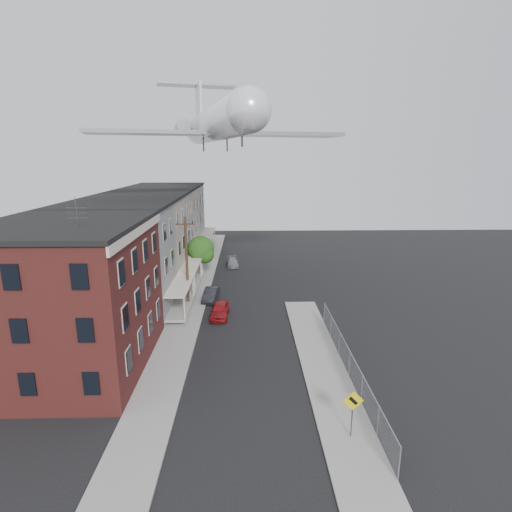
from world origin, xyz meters
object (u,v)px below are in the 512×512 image
(car_near, at_px, (220,310))
(warning_sign, at_px, (353,407))
(car_far, at_px, (233,262))
(utility_pole, at_px, (187,262))
(airplane, at_px, (216,124))
(car_mid, at_px, (211,294))
(street_tree, at_px, (202,250))

(car_near, bearing_deg, warning_sign, -61.69)
(car_far, bearing_deg, car_near, -96.94)
(car_far, bearing_deg, utility_pole, -109.07)
(warning_sign, height_order, car_far, warning_sign)
(warning_sign, distance_m, airplane, 32.20)
(utility_pole, height_order, car_mid, utility_pole)
(street_tree, distance_m, car_far, 7.01)
(street_tree, height_order, car_near, street_tree)
(utility_pole, distance_m, car_far, 16.27)
(car_far, distance_m, airplane, 18.98)
(warning_sign, relative_size, street_tree, 0.54)
(utility_pole, bearing_deg, warning_sign, -59.52)
(warning_sign, xyz_separation_m, car_near, (-7.97, 16.63, -1.21))
(street_tree, bearing_deg, airplane, -47.47)
(airplane, bearing_deg, street_tree, 132.53)
(car_near, relative_size, car_mid, 1.06)
(street_tree, distance_m, car_mid, 8.48)
(utility_pole, distance_m, street_tree, 10.00)
(airplane, bearing_deg, warning_sign, -71.88)
(street_tree, xyz_separation_m, car_near, (2.91, -12.32, -2.78))
(utility_pole, height_order, car_far, utility_pole)
(car_near, distance_m, airplane, 19.85)
(car_mid, xyz_separation_m, airplane, (0.50, 5.45, 17.22))
(airplane, bearing_deg, car_mid, -95.24)
(car_mid, relative_size, car_far, 1.01)
(street_tree, bearing_deg, car_far, 56.99)
(street_tree, relative_size, car_far, 1.41)
(warning_sign, height_order, utility_pole, utility_pole)
(street_tree, bearing_deg, car_mid, -77.92)
(warning_sign, height_order, street_tree, street_tree)
(street_tree, xyz_separation_m, car_mid, (1.67, -7.82, -2.84))
(street_tree, relative_size, car_near, 1.31)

